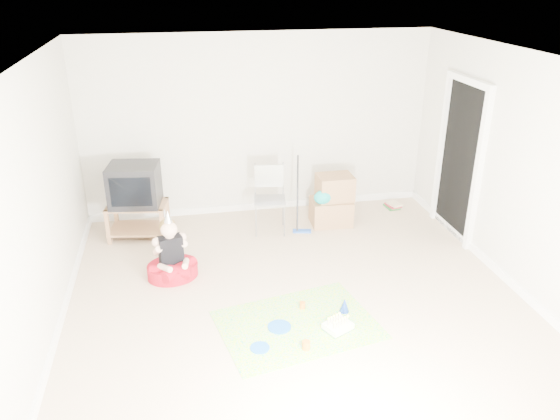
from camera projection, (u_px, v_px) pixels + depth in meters
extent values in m
plane|color=beige|center=(296.00, 297.00, 6.10)|extent=(5.00, 5.00, 0.00)
cube|color=black|center=(460.00, 162.00, 7.20)|extent=(0.02, 0.90, 2.05)
cube|color=#9B6C46|center=(137.00, 205.00, 7.28)|extent=(0.85, 0.61, 0.03)
cube|color=#9B6C46|center=(140.00, 229.00, 7.43)|extent=(0.85, 0.61, 0.03)
cube|color=#9B6C46|center=(108.00, 227.00, 7.17)|extent=(0.06, 0.06, 0.49)
cube|color=#9B6C46|center=(163.00, 227.00, 7.19)|extent=(0.06, 0.06, 0.49)
cube|color=#9B6C46|center=(116.00, 214.00, 7.56)|extent=(0.06, 0.06, 0.49)
cube|color=#9B6C46|center=(168.00, 214.00, 7.58)|extent=(0.06, 0.06, 0.49)
cube|color=black|center=(135.00, 185.00, 7.17)|extent=(0.71, 0.61, 0.55)
cube|color=gray|center=(270.00, 201.00, 7.45)|extent=(0.48, 0.46, 0.03)
cylinder|color=gray|center=(256.00, 200.00, 7.44)|extent=(0.02, 0.02, 0.94)
cylinder|color=gray|center=(284.00, 199.00, 7.46)|extent=(0.02, 0.02, 0.94)
cube|color=#9C724B|center=(331.00, 211.00, 7.79)|extent=(0.58, 0.45, 0.37)
cube|color=#9C724B|center=(335.00, 187.00, 7.68)|extent=(0.50, 0.39, 0.35)
ellipsoid|color=#0D9797|center=(323.00, 197.00, 7.53)|extent=(0.25, 0.17, 0.20)
cube|color=blue|center=(302.00, 231.00, 7.60)|extent=(0.27, 0.14, 0.03)
cylinder|color=black|center=(303.00, 197.00, 7.39)|extent=(0.10, 0.34, 1.00)
cube|color=#26742F|center=(393.00, 207.00, 8.38)|extent=(0.20, 0.25, 0.03)
cube|color=#A92432|center=(393.00, 205.00, 8.37)|extent=(0.21, 0.26, 0.02)
cube|color=beige|center=(393.00, 203.00, 8.36)|extent=(0.22, 0.26, 0.03)
cylinder|color=#B31020|center=(173.00, 270.00, 6.48)|extent=(0.73, 0.73, 0.16)
cube|color=black|center=(171.00, 251.00, 6.37)|extent=(0.30, 0.22, 0.36)
sphere|color=beige|center=(169.00, 229.00, 6.26)|extent=(0.23, 0.23, 0.19)
cone|color=silver|center=(168.00, 216.00, 6.19)|extent=(0.10, 0.10, 0.14)
cube|color=#E73078|center=(297.00, 324.00, 5.62)|extent=(1.76, 1.42, 0.01)
cube|color=white|center=(338.00, 326.00, 5.53)|extent=(0.33, 0.31, 0.07)
cube|color=green|center=(338.00, 329.00, 5.54)|extent=(0.33, 0.31, 0.01)
cylinder|color=beige|center=(334.00, 326.00, 5.42)|extent=(0.01, 0.01, 0.06)
cylinder|color=beige|center=(337.00, 325.00, 5.44)|extent=(0.01, 0.01, 0.06)
cylinder|color=beige|center=(340.00, 324.00, 5.46)|extent=(0.01, 0.01, 0.06)
cylinder|color=beige|center=(342.00, 322.00, 5.48)|extent=(0.01, 0.01, 0.06)
cylinder|color=beige|center=(345.00, 321.00, 5.50)|extent=(0.01, 0.01, 0.06)
cylinder|color=beige|center=(348.00, 320.00, 5.52)|extent=(0.01, 0.01, 0.06)
cylinder|color=beige|center=(329.00, 322.00, 5.48)|extent=(0.01, 0.01, 0.06)
cylinder|color=beige|center=(331.00, 321.00, 5.50)|extent=(0.01, 0.01, 0.06)
cylinder|color=beige|center=(334.00, 320.00, 5.52)|extent=(0.01, 0.01, 0.06)
cylinder|color=beige|center=(337.00, 318.00, 5.54)|extent=(0.01, 0.01, 0.06)
cylinder|color=beige|center=(339.00, 317.00, 5.56)|extent=(0.01, 0.01, 0.06)
cylinder|color=blue|center=(279.00, 327.00, 5.57)|extent=(0.34, 0.34, 0.01)
cylinder|color=blue|center=(260.00, 348.00, 5.27)|extent=(0.26, 0.26, 0.01)
cylinder|color=orange|center=(303.00, 305.00, 5.88)|extent=(0.08, 0.08, 0.07)
cylinder|color=orange|center=(306.00, 345.00, 5.24)|extent=(0.10, 0.10, 0.09)
cone|color=#1839A8|center=(344.00, 305.00, 5.80)|extent=(0.12, 0.12, 0.16)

